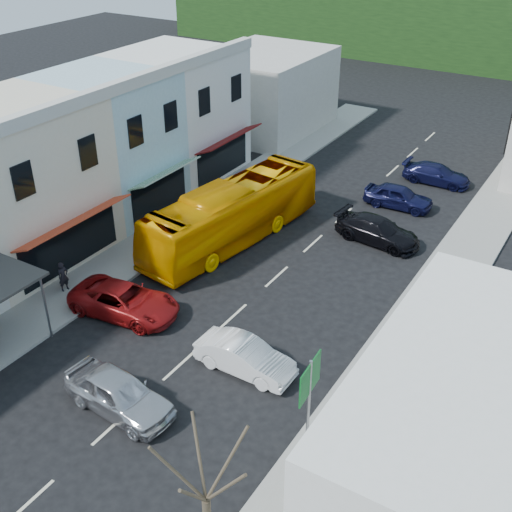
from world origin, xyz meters
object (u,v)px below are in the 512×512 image
at_px(car_white, 245,357).
at_px(pedestrian_left, 63,275).
at_px(direction_sign, 309,403).
at_px(traffic_signal, 511,119).
at_px(car_silver, 119,395).
at_px(car_red, 125,301).
at_px(street_tree, 206,500).
at_px(bus, 232,215).

relative_size(car_white, pedestrian_left, 2.59).
xyz_separation_m(direction_sign, traffic_signal, (-0.60, 32.21, 0.77)).
relative_size(car_silver, car_red, 0.96).
relative_size(pedestrian_left, street_tree, 0.27).
xyz_separation_m(car_white, direction_sign, (3.94, -2.14, 1.15)).
height_order(bus, direction_sign, direction_sign).
relative_size(car_silver, direction_sign, 1.19).
xyz_separation_m(bus, direction_sign, (10.35, -11.02, 0.30)).
height_order(car_red, direction_sign, direction_sign).
distance_m(bus, traffic_signal, 23.35).
height_order(car_silver, street_tree, street_tree).
xyz_separation_m(bus, car_silver, (3.60, -13.20, -0.85)).
bearing_deg(car_silver, car_red, 43.82).
xyz_separation_m(pedestrian_left, street_tree, (14.36, -8.35, 2.15)).
xyz_separation_m(pedestrian_left, direction_sign, (14.40, -2.47, 0.85)).
height_order(car_white, street_tree, street_tree).
xyz_separation_m(car_white, pedestrian_left, (-10.46, 0.32, 0.30)).
xyz_separation_m(car_red, street_tree, (10.68, -8.51, 2.45)).
relative_size(bus, car_silver, 2.64).
relative_size(bus, pedestrian_left, 6.82).
bearing_deg(bus, pedestrian_left, -107.75).
bearing_deg(street_tree, direction_sign, 89.62).
height_order(car_white, pedestrian_left, pedestrian_left).
distance_m(car_white, car_red, 6.80).
distance_m(bus, car_white, 10.99).
distance_m(direction_sign, traffic_signal, 32.23).
bearing_deg(pedestrian_left, traffic_signal, -14.54).
bearing_deg(pedestrian_left, direction_sign, -89.37).
relative_size(direction_sign, traffic_signal, 0.71).
height_order(car_red, pedestrian_left, pedestrian_left).
bearing_deg(car_red, car_silver, -147.02).
distance_m(car_silver, direction_sign, 7.18).
distance_m(car_silver, car_red, 6.23).
relative_size(pedestrian_left, direction_sign, 0.46).
height_order(pedestrian_left, traffic_signal, traffic_signal).
distance_m(pedestrian_left, traffic_signal, 32.83).
xyz_separation_m(car_silver, direction_sign, (6.75, 2.18, 1.15)).
distance_m(car_white, pedestrian_left, 10.47).
height_order(pedestrian_left, street_tree, street_tree).
bearing_deg(direction_sign, street_tree, -94.36).
bearing_deg(traffic_signal, bus, 54.21).
bearing_deg(bus, traffic_signal, 72.90).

